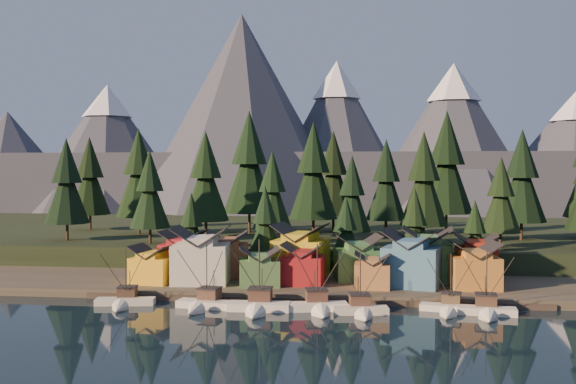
# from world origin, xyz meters

# --- Properties ---
(ground) EXTENTS (500.00, 500.00, 0.00)m
(ground) POSITION_xyz_m (0.00, 0.00, 0.00)
(ground) COLOR black
(ground) RESTS_ON ground
(shore_strip) EXTENTS (400.00, 50.00, 1.50)m
(shore_strip) POSITION_xyz_m (0.00, 40.00, 0.75)
(shore_strip) COLOR #3E372D
(shore_strip) RESTS_ON ground
(hillside) EXTENTS (420.00, 100.00, 6.00)m
(hillside) POSITION_xyz_m (0.00, 90.00, 3.00)
(hillside) COLOR black
(hillside) RESTS_ON ground
(dock) EXTENTS (80.00, 4.00, 1.00)m
(dock) POSITION_xyz_m (0.00, 16.50, 0.50)
(dock) COLOR #473C33
(dock) RESTS_ON ground
(mountain_ridge) EXTENTS (560.00, 190.00, 90.00)m
(mountain_ridge) POSITION_xyz_m (-4.20, 213.59, 26.06)
(mountain_ridge) COLOR #474A5B
(mountain_ridge) RESTS_ON ground
(boat_0) EXTENTS (10.43, 11.09, 10.65)m
(boat_0) POSITION_xyz_m (-31.06, 9.39, 1.92)
(boat_0) COLOR beige
(boat_0) RESTS_ON ground
(boat_1) EXTENTS (10.09, 10.73, 11.62)m
(boat_1) POSITION_xyz_m (-17.28, 8.79, 2.23)
(boat_1) COLOR silver
(boat_1) RESTS_ON ground
(boat_2) EXTENTS (10.41, 11.29, 12.84)m
(boat_2) POSITION_xyz_m (-7.95, 7.80, 2.52)
(boat_2) COLOR white
(boat_2) RESTS_ON ground
(boat_3) EXTENTS (10.35, 10.90, 12.00)m
(boat_3) POSITION_xyz_m (1.74, 9.25, 2.33)
(boat_3) COLOR white
(boat_3) RESTS_ON ground
(boat_4) EXTENTS (9.20, 9.79, 11.00)m
(boat_4) POSITION_xyz_m (8.62, 7.69, 2.15)
(boat_4) COLOR beige
(boat_4) RESTS_ON ground
(boat_5) EXTENTS (10.20, 10.77, 10.34)m
(boat_5) POSITION_xyz_m (22.60, 11.08, 1.86)
(boat_5) COLOR silver
(boat_5) RESTS_ON ground
(boat_6) EXTENTS (9.60, 10.28, 11.30)m
(boat_6) POSITION_xyz_m (28.13, 9.61, 2.19)
(boat_6) COLOR silver
(boat_6) RESTS_ON ground
(house_front_0) EXTENTS (7.88, 7.54, 7.17)m
(house_front_0) POSITION_xyz_m (-30.77, 22.94, 5.27)
(house_front_0) COLOR gold
(house_front_0) RESTS_ON shore_strip
(house_front_1) EXTENTS (11.16, 10.80, 10.57)m
(house_front_1) POSITION_xyz_m (-21.67, 24.24, 7.05)
(house_front_1) COLOR beige
(house_front_1) RESTS_ON shore_strip
(house_front_2) EXTENTS (8.65, 8.70, 7.08)m
(house_front_2) POSITION_xyz_m (-10.35, 22.96, 5.22)
(house_front_2) COLOR #518146
(house_front_2) RESTS_ON shore_strip
(house_front_3) EXTENTS (7.93, 7.59, 7.67)m
(house_front_3) POSITION_xyz_m (-2.47, 25.13, 5.53)
(house_front_3) COLOR maroon
(house_front_3) RESTS_ON shore_strip
(house_front_4) EXTENTS (6.28, 6.78, 6.42)m
(house_front_4) POSITION_xyz_m (10.29, 23.22, 4.87)
(house_front_4) COLOR #B0753E
(house_front_4) RESTS_ON shore_strip
(house_front_5) EXTENTS (11.78, 11.14, 10.35)m
(house_front_5) POSITION_xyz_m (17.54, 25.64, 6.93)
(house_front_5) COLOR teal
(house_front_5) RESTS_ON shore_strip
(house_front_6) EXTENTS (9.02, 8.60, 8.37)m
(house_front_6) POSITION_xyz_m (28.57, 24.99, 5.90)
(house_front_6) COLOR #C67D33
(house_front_6) RESTS_ON shore_strip
(house_back_0) EXTENTS (8.76, 8.44, 9.17)m
(house_back_0) POSITION_xyz_m (-27.25, 31.59, 6.32)
(house_back_0) COLOR #A51922
(house_back_0) RESTS_ON shore_strip
(house_back_1) EXTENTS (9.27, 9.35, 9.05)m
(house_back_1) POSITION_xyz_m (-18.38, 32.17, 6.25)
(house_back_1) COLOR brown
(house_back_1) RESTS_ON shore_strip
(house_back_2) EXTENTS (11.50, 10.85, 10.60)m
(house_back_2) POSITION_xyz_m (-3.78, 33.17, 7.07)
(house_back_2) COLOR gold
(house_back_2) RESTS_ON shore_strip
(house_back_3) EXTENTS (9.95, 9.20, 8.77)m
(house_back_3) POSITION_xyz_m (7.60, 31.16, 6.11)
(house_back_3) COLOR #407641
(house_back_3) RESTS_ON shore_strip
(house_back_4) EXTENTS (10.18, 9.83, 10.26)m
(house_back_4) POSITION_xyz_m (20.90, 32.23, 6.89)
(house_back_4) COLOR #4A8548
(house_back_4) RESTS_ON shore_strip
(house_back_5) EXTENTS (8.90, 8.99, 9.02)m
(house_back_5) POSITION_xyz_m (30.32, 34.27, 6.24)
(house_back_5) COLOR maroon
(house_back_5) RESTS_ON shore_strip
(tree_hill_0) EXTENTS (10.52, 10.52, 24.50)m
(tree_hill_0) POSITION_xyz_m (-62.00, 52.00, 19.39)
(tree_hill_0) COLOR #332319
(tree_hill_0) RESTS_ON hillside
(tree_hill_1) EXTENTS (11.93, 11.93, 27.79)m
(tree_hill_1) POSITION_xyz_m (-50.00, 68.00, 21.19)
(tree_hill_1) COLOR #332319
(tree_hill_1) RESTS_ON hillside
(tree_hill_2) EXTENTS (9.21, 9.21, 21.44)m
(tree_hill_2) POSITION_xyz_m (-40.00, 48.00, 17.72)
(tree_hill_2) COLOR #332319
(tree_hill_2) RESTS_ON hillside
(tree_hill_3) EXTENTS (11.35, 11.35, 26.45)m
(tree_hill_3) POSITION_xyz_m (-30.00, 60.00, 20.46)
(tree_hill_3) COLOR #332319
(tree_hill_3) RESTS_ON hillside
(tree_hill_4) EXTENTS (14.03, 14.03, 32.69)m
(tree_hill_4) POSITION_xyz_m (-22.00, 75.00, 23.87)
(tree_hill_4) COLOR #332319
(tree_hill_4) RESTS_ON hillside
(tree_hill_5) EXTENTS (9.10, 9.10, 21.21)m
(tree_hill_5) POSITION_xyz_m (-12.00, 50.00, 17.59)
(tree_hill_5) COLOR #332319
(tree_hill_5) RESTS_ON hillside
(tree_hill_6) EXTENTS (12.35, 12.35, 28.76)m
(tree_hill_6) POSITION_xyz_m (-4.00, 65.00, 21.73)
(tree_hill_6) COLOR #332319
(tree_hill_6) RESTS_ON hillside
(tree_hill_7) EXTENTS (8.64, 8.64, 20.14)m
(tree_hill_7) POSITION_xyz_m (6.00, 48.00, 17.00)
(tree_hill_7) COLOR #332319
(tree_hill_7) RESTS_ON hillside
(tree_hill_8) EXTENTS (10.62, 10.62, 24.73)m
(tree_hill_8) POSITION_xyz_m (14.00, 72.00, 19.52)
(tree_hill_8) COLOR #332319
(tree_hill_8) RESTS_ON hillside
(tree_hill_9) EXTENTS (11.02, 11.02, 25.67)m
(tree_hill_9) POSITION_xyz_m (22.00, 55.00, 20.03)
(tree_hill_9) COLOR #332319
(tree_hill_9) RESTS_ON hillside
(tree_hill_10) EXTENTS (13.94, 13.94, 32.47)m
(tree_hill_10) POSITION_xyz_m (30.00, 80.00, 23.75)
(tree_hill_10) COLOR #332319
(tree_hill_10) RESTS_ON hillside
(tree_hill_11) EXTENTS (8.53, 8.53, 19.87)m
(tree_hill_11) POSITION_xyz_m (38.00, 50.00, 16.86)
(tree_hill_11) COLOR #332319
(tree_hill_11) RESTS_ON hillside
(tree_hill_12) EXTENTS (11.43, 11.43, 26.64)m
(tree_hill_12) POSITION_xyz_m (46.00, 66.00, 20.56)
(tree_hill_12) COLOR #332319
(tree_hill_12) RESTS_ON hillside
(tree_hill_15) EXTENTS (11.84, 11.84, 27.58)m
(tree_hill_15) POSITION_xyz_m (0.00, 82.00, 21.08)
(tree_hill_15) COLOR #332319
(tree_hill_15) RESTS_ON hillside
(tree_hill_16) EXTENTS (11.23, 11.23, 26.17)m
(tree_hill_16) POSITION_xyz_m (-68.00, 78.00, 20.31)
(tree_hill_16) COLOR #332319
(tree_hill_16) RESTS_ON hillside
(tree_shore_0) EXTENTS (7.08, 7.08, 16.50)m
(tree_shore_0) POSITION_xyz_m (-28.00, 40.00, 10.51)
(tree_shore_0) COLOR #332319
(tree_shore_0) RESTS_ON shore_strip
(tree_shore_1) EXTENTS (7.74, 7.74, 18.02)m
(tree_shore_1) POSITION_xyz_m (-12.00, 40.00, 11.34)
(tree_shore_1) COLOR #332319
(tree_shore_1) RESTS_ON shore_strip
(tree_shore_2) EXTENTS (6.82, 6.82, 15.90)m
(tree_shore_2) POSITION_xyz_m (5.00, 40.00, 10.18)
(tree_shore_2) COLOR #332319
(tree_shore_2) RESTS_ON shore_strip
(tree_shore_3) EXTENTS (7.62, 7.62, 17.76)m
(tree_shore_3) POSITION_xyz_m (19.00, 40.00, 11.20)
(tree_shore_3) COLOR #332319
(tree_shore_3) RESTS_ON shore_strip
(tree_shore_4) EXTENTS (6.58, 6.58, 15.34)m
(tree_shore_4) POSITION_xyz_m (31.00, 40.00, 9.87)
(tree_shore_4) COLOR #332319
(tree_shore_4) RESTS_ON shore_strip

